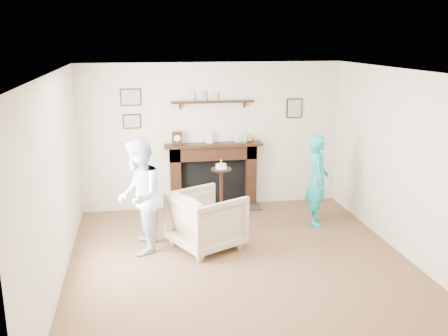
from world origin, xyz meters
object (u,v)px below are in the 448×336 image
at_px(armchair, 207,247).
at_px(pedestal_table, 221,184).
at_px(woman, 315,223).
at_px(man, 142,251).

relative_size(armchair, pedestal_table, 0.87).
xyz_separation_m(woman, pedestal_table, (-1.48, 0.35, 0.63)).
height_order(armchair, pedestal_table, pedestal_table).
xyz_separation_m(man, pedestal_table, (1.30, 0.93, 0.63)).
relative_size(woman, pedestal_table, 1.42).
xyz_separation_m(armchair, woman, (1.85, 0.61, 0.00)).
xyz_separation_m(armchair, pedestal_table, (0.37, 0.95, 0.63)).
distance_m(man, pedestal_table, 1.71).
bearing_deg(woman, pedestal_table, 92.52).
bearing_deg(pedestal_table, man, -144.42).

